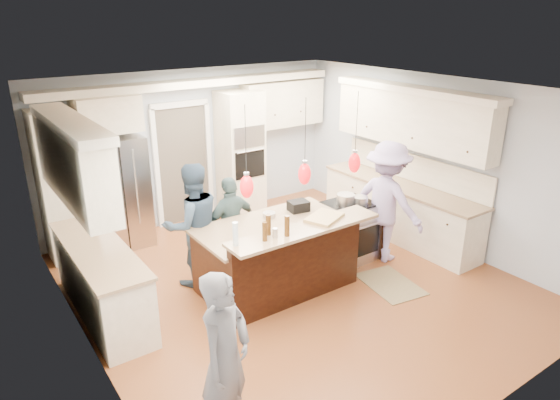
{
  "coord_description": "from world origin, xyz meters",
  "views": [
    {
      "loc": [
        -3.72,
        -4.93,
        3.6
      ],
      "look_at": [
        0.0,
        0.35,
        1.15
      ],
      "focal_mm": 32.0,
      "sensor_mm": 36.0,
      "label": 1
    }
  ],
  "objects_px": {
    "island_range": "(350,231)",
    "refrigerator": "(117,193)",
    "person_far_left": "(193,225)",
    "person_bar_end": "(226,359)",
    "kitchen_island": "(277,255)"
  },
  "relations": [
    {
      "from": "person_bar_end",
      "to": "person_far_left",
      "type": "bearing_deg",
      "value": 38.71
    },
    {
      "from": "island_range",
      "to": "person_far_left",
      "type": "bearing_deg",
      "value": 162.75
    },
    {
      "from": "island_range",
      "to": "person_bar_end",
      "type": "xyz_separation_m",
      "value": [
        -3.24,
        -1.95,
        0.36
      ]
    },
    {
      "from": "refrigerator",
      "to": "person_bar_end",
      "type": "bearing_deg",
      "value": -96.83
    },
    {
      "from": "kitchen_island",
      "to": "person_far_left",
      "type": "distance_m",
      "value": 1.22
    },
    {
      "from": "person_bar_end",
      "to": "island_range",
      "type": "bearing_deg",
      "value": 0.04
    },
    {
      "from": "island_range",
      "to": "person_bar_end",
      "type": "distance_m",
      "value": 3.8
    },
    {
      "from": "island_range",
      "to": "refrigerator",
      "type": "bearing_deg",
      "value": 137.41
    },
    {
      "from": "kitchen_island",
      "to": "person_far_left",
      "type": "bearing_deg",
      "value": 137.61
    },
    {
      "from": "kitchen_island",
      "to": "refrigerator",
      "type": "bearing_deg",
      "value": 116.89
    },
    {
      "from": "refrigerator",
      "to": "island_range",
      "type": "bearing_deg",
      "value": -42.59
    },
    {
      "from": "island_range",
      "to": "person_far_left",
      "type": "distance_m",
      "value": 2.4
    },
    {
      "from": "person_bar_end",
      "to": "person_far_left",
      "type": "distance_m",
      "value": 2.83
    },
    {
      "from": "kitchen_island",
      "to": "person_far_left",
      "type": "xyz_separation_m",
      "value": [
        -0.85,
        0.78,
        0.39
      ]
    },
    {
      "from": "person_far_left",
      "to": "island_range",
      "type": "bearing_deg",
      "value": 166.06
    }
  ]
}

